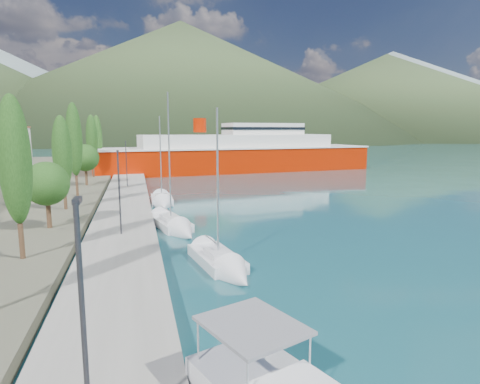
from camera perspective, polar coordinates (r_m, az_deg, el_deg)
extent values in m
plane|color=#195059|center=(136.31, -11.35, 5.13)|extent=(1400.00, 1400.00, 0.00)
cube|color=gray|center=(42.59, -16.01, -2.21)|extent=(5.00, 88.00, 0.80)
cone|color=gray|center=(706.10, -7.64, 15.34)|extent=(760.00, 760.00, 180.00)
cone|color=gray|center=(752.37, 20.66, 12.93)|extent=(640.00, 640.00, 140.00)
cone|color=#364928|center=(421.46, -8.29, 15.39)|extent=(480.00, 480.00, 115.00)
cone|color=#364928|center=(479.31, 19.92, 12.66)|extent=(420.00, 420.00, 90.00)
cylinder|color=#47301E|center=(27.19, -28.63, -6.16)|extent=(0.30, 0.30, 2.12)
ellipsoid|color=#234C18|center=(26.45, -29.40, 3.99)|extent=(1.80, 1.80, 7.51)
cylinder|color=#47301E|center=(34.68, -25.54, -2.89)|extent=(0.36, 0.36, 2.13)
sphere|color=#234C18|center=(34.31, -25.81, 1.08)|extent=(3.40, 3.40, 3.40)
cylinder|color=#47301E|center=(42.21, -23.59, -0.93)|extent=(0.30, 0.30, 1.97)
ellipsoid|color=#234C18|center=(41.74, -23.97, 5.16)|extent=(1.80, 1.80, 7.00)
cylinder|color=#47301E|center=(50.31, -22.17, 0.83)|extent=(0.30, 0.30, 2.35)
ellipsoid|color=#234C18|center=(49.92, -22.53, 6.93)|extent=(1.80, 1.80, 8.35)
cylinder|color=#47301E|center=(59.60, -21.01, 2.03)|extent=(0.36, 0.36, 2.33)
sphere|color=#234C18|center=(59.38, -21.16, 4.57)|extent=(3.72, 3.72, 3.72)
cylinder|color=#47301E|center=(69.69, -20.11, 2.93)|extent=(0.30, 0.30, 2.21)
ellipsoid|color=#234C18|center=(69.41, -20.33, 7.06)|extent=(1.80, 1.80, 7.85)
cylinder|color=#47301E|center=(79.16, -19.47, 3.62)|extent=(0.30, 0.30, 2.27)
ellipsoid|color=#234C18|center=(78.91, -19.67, 7.34)|extent=(1.80, 1.80, 8.04)
cylinder|color=#2D2D33|center=(9.80, -21.28, -18.93)|extent=(0.12, 0.12, 6.00)
cube|color=#2D2D33|center=(9.09, -22.15, -1.11)|extent=(0.15, 0.50, 0.12)
cylinder|color=#2D2D33|center=(29.95, -16.78, -0.16)|extent=(0.12, 0.12, 6.00)
cube|color=#2D2D33|center=(29.90, -17.02, 5.60)|extent=(0.15, 0.50, 0.12)
cylinder|color=#2D2D33|center=(55.88, -15.85, 3.86)|extent=(0.12, 0.12, 6.00)
cube|color=#2D2D33|center=(55.97, -15.97, 6.94)|extent=(0.15, 0.50, 0.12)
cube|color=slate|center=(12.21, 1.76, -18.41)|extent=(3.25, 3.52, 0.11)
cube|color=silver|center=(25.47, -3.39, -9.61)|extent=(2.98, 5.56, 0.84)
cube|color=silver|center=(24.98, -3.12, -8.62)|extent=(1.62, 2.29, 0.33)
cylinder|color=silver|center=(24.05, -3.20, 1.25)|extent=(0.12, 0.12, 8.92)
cone|color=silver|center=(22.51, -0.30, -12.11)|extent=(2.53, 2.78, 2.16)
cube|color=silver|center=(35.43, -9.98, -4.44)|extent=(3.55, 6.54, 0.87)
cube|color=silver|center=(34.92, -9.80, -3.65)|extent=(1.86, 2.71, 0.34)
cylinder|color=silver|center=(34.19, -10.03, 4.89)|extent=(0.12, 0.12, 10.69)
cone|color=silver|center=(31.78, -7.81, -5.92)|extent=(2.82, 3.31, 2.23)
cube|color=silver|center=(46.95, -11.06, -1.21)|extent=(2.43, 5.36, 0.91)
cube|color=silver|center=(46.50, -11.07, -0.55)|extent=(1.44, 2.15, 0.35)
cylinder|color=silver|center=(46.01, -11.23, 4.88)|extent=(0.12, 0.12, 9.12)
cone|color=silver|center=(43.60, -10.86, -1.97)|extent=(2.37, 2.52, 2.33)
cube|color=#A81800|center=(81.93, -0.48, 4.47)|extent=(56.58, 17.68, 5.37)
cube|color=silver|center=(81.77, -0.48, 6.34)|extent=(57.00, 18.06, 0.29)
cube|color=silver|center=(81.73, -0.48, 7.15)|extent=(39.22, 13.80, 2.88)
cube|color=silver|center=(83.89, 3.24, 8.95)|extent=(16.28, 8.84, 2.30)
cylinder|color=#A81800|center=(79.33, -5.75, 9.41)|extent=(2.49, 2.49, 2.69)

